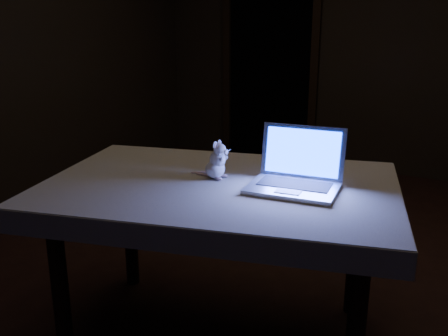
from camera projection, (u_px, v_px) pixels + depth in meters
The scene contains 7 objects.
floor at pixel (281, 283), 2.89m from camera, with size 5.00×5.00×0.00m, color black.
back_wall at pixel (380, 38), 4.65m from camera, with size 4.50×0.04×2.60m, color black.
doorway at pixel (270, 59), 5.19m from camera, with size 1.06×0.36×2.13m, color black, non-canonical shape.
table at pixel (220, 262), 2.32m from camera, with size 1.43×0.92×0.77m, color black, non-canonical shape.
tablecloth at pixel (230, 191), 2.24m from camera, with size 1.54×1.02×0.10m, color beige, non-canonical shape.
laptop at pixel (294, 162), 2.06m from camera, with size 0.37×0.32×0.25m, color #B2B2B7, non-canonical shape.
plush_mouse at pixel (215, 159), 2.24m from camera, with size 0.13×0.13×0.17m, color white, non-canonical shape.
Camera 1 is at (0.86, -2.45, 1.47)m, focal length 40.00 mm.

